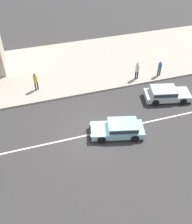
% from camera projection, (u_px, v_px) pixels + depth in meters
% --- Properties ---
extents(ground_plane, '(160.00, 160.00, 0.00)m').
position_uv_depth(ground_plane, '(96.00, 133.00, 19.67)').
color(ground_plane, '#383535').
extents(lane_centre_stripe, '(50.40, 0.14, 0.01)m').
position_uv_depth(lane_centre_stripe, '(96.00, 133.00, 19.66)').
color(lane_centre_stripe, silver).
rests_on(lane_centre_stripe, ground).
extents(kerb_strip, '(68.00, 10.00, 0.15)m').
position_uv_depth(kerb_strip, '(68.00, 66.00, 26.67)').
color(kerb_strip, '#ADA393').
rests_on(kerb_strip, ground).
extents(hatchback_pale_blue_1, '(4.26, 2.50, 1.10)m').
position_uv_depth(hatchback_pale_blue_1, '(119.00, 128.00, 19.23)').
color(hatchback_pale_blue_1, '#93C6D6').
rests_on(hatchback_pale_blue_1, ground).
extents(hatchback_silver_2, '(4.21, 2.48, 1.10)m').
position_uv_depth(hatchback_silver_2, '(166.00, 93.00, 22.39)').
color(hatchback_silver_2, '#B7BABF').
rests_on(hatchback_silver_2, ground).
extents(pedestrian_near_clock, '(0.34, 0.34, 1.71)m').
position_uv_depth(pedestrian_near_clock, '(35.00, 80.00, 22.91)').
color(pedestrian_near_clock, '#4C4238').
rests_on(pedestrian_near_clock, kerb_strip).
extents(pedestrian_mid_kerb, '(0.34, 0.34, 1.54)m').
position_uv_depth(pedestrian_mid_kerb, '(160.00, 67.00, 24.70)').
color(pedestrian_mid_kerb, '#333338').
rests_on(pedestrian_mid_kerb, kerb_strip).
extents(pedestrian_far_end, '(0.34, 0.34, 1.71)m').
position_uv_depth(pedestrian_far_end, '(137.00, 69.00, 24.22)').
color(pedestrian_far_end, '#333338').
rests_on(pedestrian_far_end, kerb_strip).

